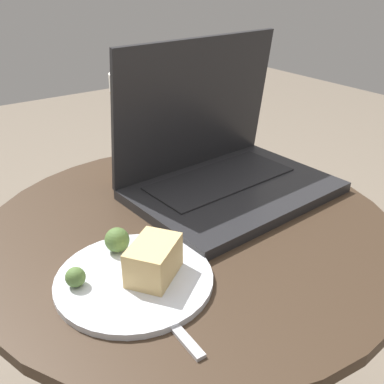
{
  "coord_description": "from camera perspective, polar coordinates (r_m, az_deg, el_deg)",
  "views": [
    {
      "loc": [
        -0.36,
        -0.51,
        0.95
      ],
      "look_at": [
        -0.01,
        -0.02,
        0.65
      ],
      "focal_mm": 42.0,
      "sensor_mm": 36.0,
      "label": 1
    }
  ],
  "objects": [
    {
      "name": "table",
      "position": [
        0.83,
        -0.31,
        -14.23
      ],
      "size": [
        0.66,
        0.66,
        0.58
      ],
      "color": "black",
      "rests_on": "ground_plane"
    },
    {
      "name": "snack_plate",
      "position": [
        0.6,
        -6.97,
        -9.88
      ],
      "size": [
        0.21,
        0.21,
        0.06
      ],
      "color": "silver",
      "rests_on": "table"
    },
    {
      "name": "beer_glass",
      "position": [
        0.84,
        -7.79,
        7.93
      ],
      "size": [
        0.06,
        0.06,
        0.2
      ],
      "color": "gold",
      "rests_on": "table"
    },
    {
      "name": "fork",
      "position": [
        0.57,
        -4.64,
        -14.14
      ],
      "size": [
        0.03,
        0.17,
        0.0
      ],
      "color": "#B2B2B7",
      "rests_on": "table"
    },
    {
      "name": "laptop",
      "position": [
        0.82,
        3.66,
        3.89
      ],
      "size": [
        0.37,
        0.27,
        0.26
      ],
      "color": "#232326",
      "rests_on": "table"
    }
  ]
}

